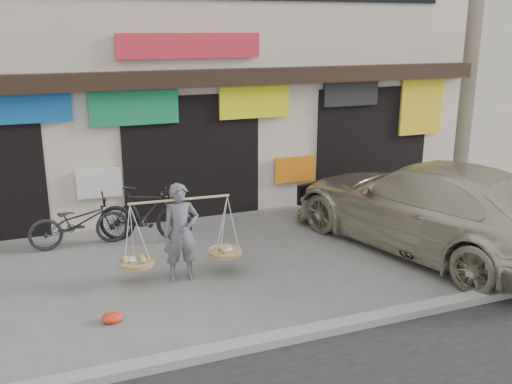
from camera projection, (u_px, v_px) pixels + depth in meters
name	position (u px, v px, depth m)	size (l,w,h in m)	color
ground	(250.00, 279.00, 9.53)	(70.00, 70.00, 0.00)	slate
kerb	(302.00, 334.00, 7.72)	(70.00, 0.25, 0.12)	gray
shophouse_block	(160.00, 53.00, 14.32)	(14.00, 6.32, 7.00)	beige
street_vendor	(181.00, 236.00, 9.35)	(2.05, 0.65, 1.65)	slate
bike_0	(79.00, 222.00, 10.86)	(0.65, 1.85, 0.97)	#242529
bike_1	(145.00, 214.00, 11.11)	(0.52, 1.85, 1.11)	black
suv	(429.00, 206.00, 10.66)	(3.81, 6.22, 1.68)	#B3AD90
red_bag	(112.00, 318.00, 8.13)	(0.31, 0.25, 0.14)	#F83017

